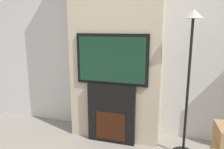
{
  "coord_description": "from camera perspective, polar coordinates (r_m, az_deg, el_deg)",
  "views": [
    {
      "loc": [
        0.8,
        -0.99,
        1.51
      ],
      "look_at": [
        0.0,
        1.61,
        0.92
      ],
      "focal_mm": 35.0,
      "sensor_mm": 36.0,
      "label": 1
    }
  ],
  "objects": [
    {
      "name": "television",
      "position": [
        2.75,
        -0.02,
        3.94
      ],
      "size": [
        0.93,
        0.07,
        0.65
      ],
      "color": "black",
      "rests_on": "fireplace"
    },
    {
      "name": "floor_lamp",
      "position": [
        2.57,
        19.72,
        3.92
      ],
      "size": [
        0.26,
        0.26,
        1.7
      ],
      "color": "black",
      "rests_on": "ground_plane"
    },
    {
      "name": "fireplace",
      "position": [
        2.95,
        -0.01,
        -10.1
      ],
      "size": [
        0.63,
        0.15,
        0.79
      ],
      "color": "black",
      "rests_on": "ground_plane"
    },
    {
      "name": "chimney_breast",
      "position": [
        2.92,
        1.13,
        9.03
      ],
      "size": [
        1.21,
        0.39,
        2.7
      ],
      "color": "#BCAD8E",
      "rests_on": "ground_plane"
    },
    {
      "name": "wall_back",
      "position": [
        3.13,
        2.27,
        9.24
      ],
      "size": [
        6.0,
        0.06,
        2.7
      ],
      "color": "silver",
      "rests_on": "ground_plane"
    }
  ]
}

